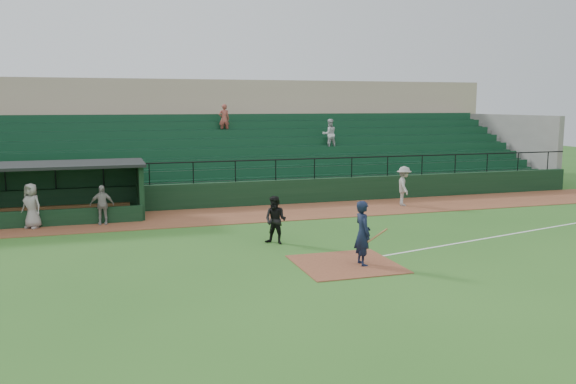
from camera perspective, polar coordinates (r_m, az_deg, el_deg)
name	(u,v)px	position (r m, az deg, el deg)	size (l,w,h in m)	color
ground	(334,257)	(19.35, 4.44, -6.19)	(90.00, 90.00, 0.00)	#2C5E1E
warning_track	(268,213)	(26.76, -1.92, -2.03)	(40.00, 4.00, 0.03)	brown
home_plate_dirt	(346,264)	(18.45, 5.60, -6.88)	(3.00, 3.00, 0.03)	brown
foul_line	(518,233)	(24.36, 21.15, -3.68)	(18.00, 0.09, 0.01)	white
stadium_structure	(229,149)	(34.64, -5.67, 4.13)	(38.00, 13.08, 6.40)	black
dugout	(36,189)	(27.31, -22.99, 0.31)	(8.90, 3.20, 2.42)	black
batter_at_plate	(363,233)	(18.18, 7.17, -3.95)	(1.04, 0.73, 2.00)	black
umpire	(276,220)	(20.85, -1.20, -2.71)	(0.82, 0.64, 1.69)	black
runner	(404,186)	(29.05, 11.04, 0.56)	(1.22, 0.70, 1.89)	gray
dugout_player_a	(102,205)	(25.24, -17.39, -1.17)	(0.94, 0.39, 1.61)	#99948F
dugout_player_b	(32,206)	(25.41, -23.35, -1.22)	(0.87, 0.57, 1.78)	gray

